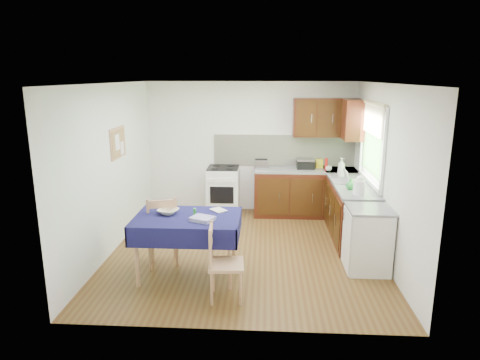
# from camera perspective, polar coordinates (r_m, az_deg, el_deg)

# --- Properties ---
(floor) EXTENTS (4.20, 4.20, 0.00)m
(floor) POSITION_cam_1_polar(r_m,az_deg,el_deg) (6.63, 0.63, -9.39)
(floor) COLOR #523215
(floor) RESTS_ON ground
(ceiling) EXTENTS (4.00, 4.20, 0.02)m
(ceiling) POSITION_cam_1_polar(r_m,az_deg,el_deg) (6.09, 0.69, 12.78)
(ceiling) COLOR silver
(ceiling) RESTS_ON wall_back
(wall_back) EXTENTS (4.00, 0.02, 2.50)m
(wall_back) POSITION_cam_1_polar(r_m,az_deg,el_deg) (8.30, 1.37, 4.37)
(wall_back) COLOR white
(wall_back) RESTS_ON ground
(wall_front) EXTENTS (4.00, 0.02, 2.50)m
(wall_front) POSITION_cam_1_polar(r_m,az_deg,el_deg) (4.22, -0.74, -4.98)
(wall_front) COLOR white
(wall_front) RESTS_ON ground
(wall_left) EXTENTS (0.02, 4.20, 2.50)m
(wall_left) POSITION_cam_1_polar(r_m,az_deg,el_deg) (6.64, -16.85, 1.40)
(wall_left) COLOR white
(wall_left) RESTS_ON ground
(wall_right) EXTENTS (0.02, 4.20, 2.50)m
(wall_right) POSITION_cam_1_polar(r_m,az_deg,el_deg) (6.46, 18.67, 0.93)
(wall_right) COLOR white
(wall_right) RESTS_ON ground
(base_cabinets) EXTENTS (1.90, 2.30, 0.86)m
(base_cabinets) POSITION_cam_1_polar(r_m,az_deg,el_deg) (7.73, 11.22, -2.84)
(base_cabinets) COLOR #341109
(base_cabinets) RESTS_ON ground
(worktop_back) EXTENTS (1.90, 0.60, 0.04)m
(worktop_back) POSITION_cam_1_polar(r_m,az_deg,el_deg) (8.11, 8.72, 1.32)
(worktop_back) COLOR slate
(worktop_back) RESTS_ON base_cabinets
(worktop_right) EXTENTS (0.60, 1.70, 0.04)m
(worktop_right) POSITION_cam_1_polar(r_m,az_deg,el_deg) (7.09, 14.77, -0.77)
(worktop_right) COLOR slate
(worktop_right) RESTS_ON base_cabinets
(worktop_corner) EXTENTS (0.60, 0.60, 0.04)m
(worktop_corner) POSITION_cam_1_polar(r_m,az_deg,el_deg) (8.19, 13.25, 1.25)
(worktop_corner) COLOR slate
(worktop_corner) RESTS_ON base_cabinets
(splashback) EXTENTS (2.70, 0.02, 0.60)m
(splashback) POSITION_cam_1_polar(r_m,az_deg,el_deg) (8.30, 5.86, 3.95)
(splashback) COLOR silver
(splashback) RESTS_ON wall_back
(upper_cabinets) EXTENTS (1.20, 0.85, 0.70)m
(upper_cabinets) POSITION_cam_1_polar(r_m,az_deg,el_deg) (8.02, 12.38, 8.05)
(upper_cabinets) COLOR #341109
(upper_cabinets) RESTS_ON wall_back
(stove) EXTENTS (0.60, 0.61, 0.92)m
(stove) POSITION_cam_1_polar(r_m,az_deg,el_deg) (8.21, -2.23, -1.39)
(stove) COLOR white
(stove) RESTS_ON ground
(window) EXTENTS (0.04, 1.48, 1.26)m
(window) POSITION_cam_1_polar(r_m,az_deg,el_deg) (7.05, 17.24, 5.38)
(window) COLOR #315B25
(window) RESTS_ON wall_right
(fridge) EXTENTS (0.58, 0.60, 0.89)m
(fridge) POSITION_cam_1_polar(r_m,az_deg,el_deg) (6.11, 16.66, -7.59)
(fridge) COLOR white
(fridge) RESTS_ON ground
(corkboard) EXTENTS (0.04, 0.62, 0.47)m
(corkboard) POSITION_cam_1_polar(r_m,az_deg,el_deg) (6.85, -15.97, 4.79)
(corkboard) COLOR tan
(corkboard) RESTS_ON wall_left
(dining_table) EXTENTS (1.36, 0.92, 0.83)m
(dining_table) POSITION_cam_1_polar(r_m,az_deg,el_deg) (5.64, -7.02, -5.85)
(dining_table) COLOR #101040
(dining_table) RESTS_ON ground
(chair_far) EXTENTS (0.56, 0.56, 1.02)m
(chair_far) POSITION_cam_1_polar(r_m,az_deg,el_deg) (6.06, -10.34, -6.44)
(chair_far) COLOR tan
(chair_far) RESTS_ON ground
(chair_near) EXTENTS (0.44, 0.44, 0.93)m
(chair_near) POSITION_cam_1_polar(r_m,az_deg,el_deg) (5.12, -2.38, -10.66)
(chair_near) COLOR tan
(chair_near) RESTS_ON ground
(toaster) EXTENTS (0.26, 0.16, 0.20)m
(toaster) POSITION_cam_1_polar(r_m,az_deg,el_deg) (8.00, 2.84, 2.11)
(toaster) COLOR #ADADB1
(toaster) RESTS_ON worktop_back
(sandwich_press) EXTENTS (0.32, 0.28, 0.19)m
(sandwich_press) POSITION_cam_1_polar(r_m,az_deg,el_deg) (8.13, 8.71, 2.17)
(sandwich_press) COLOR black
(sandwich_press) RESTS_ON worktop_back
(sauce_bottle) EXTENTS (0.05, 0.05, 0.23)m
(sauce_bottle) POSITION_cam_1_polar(r_m,az_deg,el_deg) (8.02, 11.43, 2.06)
(sauce_bottle) COLOR red
(sauce_bottle) RESTS_ON worktop_back
(yellow_packet) EXTENTS (0.13, 0.09, 0.17)m
(yellow_packet) POSITION_cam_1_polar(r_m,az_deg,el_deg) (8.23, 10.52, 2.18)
(yellow_packet) COLOR yellow
(yellow_packet) RESTS_ON worktop_back
(dish_rack) EXTENTS (0.45, 0.34, 0.21)m
(dish_rack) POSITION_cam_1_polar(r_m,az_deg,el_deg) (7.22, 13.94, -0.10)
(dish_rack) COLOR gray
(dish_rack) RESTS_ON worktop_right
(kettle) EXTENTS (0.17, 0.17, 0.29)m
(kettle) POSITION_cam_1_polar(r_m,az_deg,el_deg) (6.50, 15.60, -0.80)
(kettle) COLOR white
(kettle) RESTS_ON worktop_right
(cup) EXTENTS (0.15, 0.15, 0.09)m
(cup) POSITION_cam_1_polar(r_m,az_deg,el_deg) (8.00, 11.75, 1.51)
(cup) COLOR silver
(cup) RESTS_ON worktop_back
(soap_bottle_a) EXTENTS (0.18, 0.18, 0.33)m
(soap_bottle_a) POSITION_cam_1_polar(r_m,az_deg,el_deg) (7.59, 13.35, 1.67)
(soap_bottle_a) COLOR white
(soap_bottle_a) RESTS_ON worktop_right
(soap_bottle_b) EXTENTS (0.09, 0.09, 0.17)m
(soap_bottle_b) POSITION_cam_1_polar(r_m,az_deg,el_deg) (7.78, 13.42, 1.36)
(soap_bottle_b) COLOR #1C4DA5
(soap_bottle_b) RESTS_ON worktop_right
(soap_bottle_c) EXTENTS (0.18, 0.18, 0.17)m
(soap_bottle_c) POSITION_cam_1_polar(r_m,az_deg,el_deg) (6.77, 14.49, -0.53)
(soap_bottle_c) COLOR #268D35
(soap_bottle_c) RESTS_ON worktop_right
(plate_bowl) EXTENTS (0.34, 0.34, 0.06)m
(plate_bowl) POSITION_cam_1_polar(r_m,az_deg,el_deg) (5.73, -9.55, -4.15)
(plate_bowl) COLOR #F9F1CC
(plate_bowl) RESTS_ON dining_table
(book) EXTENTS (0.26, 0.27, 0.02)m
(book) POSITION_cam_1_polar(r_m,az_deg,el_deg) (5.75, -3.54, -4.18)
(book) COLOR white
(book) RESTS_ON dining_table
(spice_jar) EXTENTS (0.04, 0.04, 0.08)m
(spice_jar) POSITION_cam_1_polar(r_m,az_deg,el_deg) (5.67, -6.08, -4.17)
(spice_jar) COLOR green
(spice_jar) RESTS_ON dining_table
(tea_towel) EXTENTS (0.34, 0.31, 0.05)m
(tea_towel) POSITION_cam_1_polar(r_m,az_deg,el_deg) (5.41, -5.03, -5.18)
(tea_towel) COLOR #2C2896
(tea_towel) RESTS_ON dining_table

